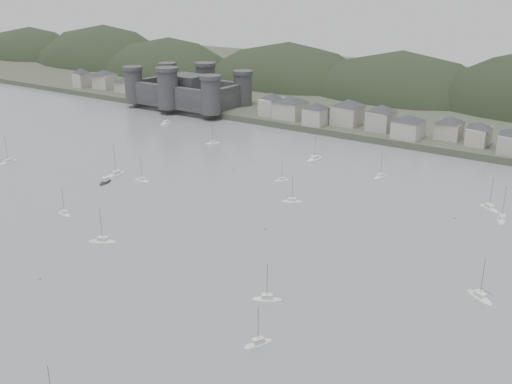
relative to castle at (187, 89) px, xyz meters
The scene contains 8 objects.
ground 216.45m from the castle, 56.28° to the right, with size 900.00×900.00×0.00m, color slate.
far_shore_land 166.61m from the castle, 43.83° to the left, with size 900.00×250.00×3.00m, color #383D2D.
forested_ridge 155.26m from the castle, 35.67° to the left, with size 851.55×103.94×102.57m.
castle is the anchor object (origin of this frame).
waterfront_town 170.64m from the castle, ahead, with size 451.48×28.46×12.92m.
moored_fleet 160.23m from the castle, 45.02° to the right, with size 236.31×174.04×13.18m.
motor_launch_far 129.76m from the castle, 62.17° to the right, with size 4.34×7.39×3.68m.
mooring_buoys 169.09m from the castle, 45.63° to the right, with size 195.46×139.13×0.70m.
Camera 1 is at (99.77, -67.77, 69.20)m, focal length 41.34 mm.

